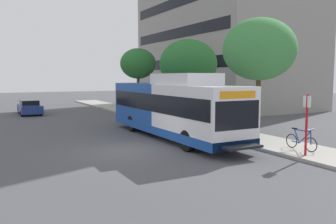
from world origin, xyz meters
TOP-DOWN VIEW (x-y plane):
  - ground_plane at (0.00, 8.00)m, footprint 120.00×120.00m
  - sidewalk_curb at (7.00, 6.00)m, footprint 3.00×56.00m
  - transit_bus at (3.55, 2.10)m, footprint 2.58×12.25m
  - bus_stop_sign_pole at (6.08, -5.04)m, footprint 0.10×0.36m
  - bicycle_parked at (6.83, -4.16)m, footprint 0.52×1.76m
  - street_tree_near_stop at (8.16, 0.18)m, footprint 4.18×4.18m
  - street_tree_mid_block at (7.75, 7.27)m, footprint 4.31×4.31m
  - street_tree_far_block at (7.97, 17.22)m, footprint 3.55×3.55m
  - parked_car_far_lane at (-2.10, 19.20)m, footprint 1.80×4.50m

SIDE VIEW (x-z plane):
  - ground_plane at x=0.00m, z-range 0.00..0.00m
  - sidewalk_curb at x=7.00m, z-range 0.00..0.14m
  - bicycle_parked at x=6.83m, z-range 0.05..1.07m
  - parked_car_far_lane at x=-2.10m, z-range 0.00..1.33m
  - bus_stop_sign_pole at x=6.08m, z-range 0.35..2.95m
  - transit_bus at x=3.55m, z-range -0.12..3.53m
  - street_tree_mid_block at x=7.75m, z-range 1.36..7.47m
  - street_tree_far_block at x=7.97m, z-range 1.69..7.84m
  - street_tree_near_stop at x=8.16m, z-range 1.69..8.36m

